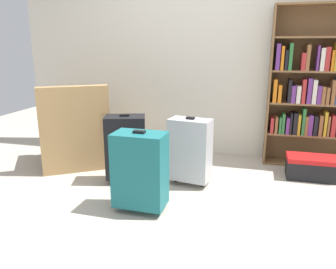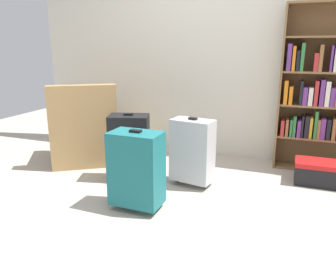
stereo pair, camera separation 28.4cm
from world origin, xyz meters
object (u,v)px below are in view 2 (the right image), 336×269
mug (130,161)px  suitcase_silver (192,151)px  suitcase_teal (136,169)px  bookshelf (327,92)px  storage_box (321,172)px  suitcase_black (129,146)px  armchair (85,134)px

mug → suitcase_silver: bearing=-19.1°
suitcase_teal → bookshelf: bearing=46.0°
bookshelf → suitcase_teal: 2.12m
mug → storage_box: bearing=5.1°
mug → suitcase_teal: bearing=-59.9°
bookshelf → suitcase_black: bookshelf is taller
bookshelf → suitcase_silver: (-1.16, -0.87, -0.49)m
storage_box → suitcase_teal: size_ratio=0.72×
mug → storage_box: size_ratio=0.25×
mug → suitcase_black: bearing=-63.0°
bookshelf → armchair: (-2.51, -0.63, -0.51)m
armchair → storage_box: (2.50, 0.20, -0.20)m
mug → suitcase_black: size_ratio=0.18×
armchair → suitcase_black: size_ratio=1.44×
armchair → suitcase_teal: size_ratio=1.46×
suitcase_teal → suitcase_black: 0.62m
suitcase_teal → suitcase_silver: suitcase_teal is taller
armchair → storage_box: bearing=4.7°
storage_box → suitcase_black: (-1.76, -0.54, 0.23)m
armchair → storage_box: size_ratio=2.03×
armchair → suitcase_teal: (1.07, -0.86, 0.03)m
mug → bookshelf: bearing=17.0°
storage_box → suitcase_black: size_ratio=0.71×
mug → storage_box: storage_box is taller
suitcase_silver → suitcase_black: size_ratio=0.98×
suitcase_black → armchair: bearing=155.5°
mug → storage_box: 1.96m
armchair → suitcase_black: (0.74, -0.34, 0.03)m
storage_box → suitcase_teal: (-1.43, -1.07, 0.23)m
bookshelf → storage_box: (-0.00, -0.42, -0.71)m
armchair → suitcase_teal: 1.37m
suitcase_black → mug: bearing=117.0°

